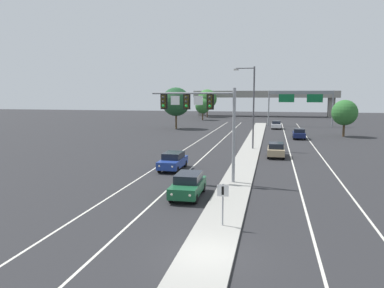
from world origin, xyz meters
TOP-DOWN VIEW (x-y plane):
  - ground_plane at (0.00, 0.00)m, footprint 260.00×260.00m
  - median_island at (0.00, 18.00)m, footprint 2.40×110.00m
  - lane_stripe_oncoming_center at (-4.70, 25.00)m, footprint 0.14×100.00m
  - lane_stripe_receding_center at (4.70, 25.00)m, footprint 0.14×100.00m
  - edge_stripe_left at (-8.00, 25.00)m, footprint 0.14×100.00m
  - edge_stripe_right at (8.00, 25.00)m, footprint 0.14×100.00m
  - overhead_signal_mast at (-2.50, 13.35)m, footprint 6.54×0.44m
  - median_sign_post at (0.23, 3.58)m, footprint 0.60×0.10m
  - street_lamp_median at (0.07, 31.72)m, footprint 2.58×0.28m
  - car_oncoming_green at (-2.84, 9.08)m, footprint 1.87×4.49m
  - car_oncoming_blue at (-6.20, 17.69)m, footprint 1.88×4.49m
  - car_receding_tan at (3.07, 26.79)m, footprint 1.84×4.48m
  - car_receding_navy at (6.63, 44.52)m, footprint 1.89×4.50m
  - car_receding_white at (3.34, 60.54)m, footprint 1.90×4.50m
  - highway_sign_gantry at (8.20, 67.58)m, footprint 13.28×0.42m
  - overpass_bridge at (0.00, 101.16)m, footprint 42.40×6.40m
  - tree_far_left_a at (-15.98, 56.79)m, footprint 5.58×5.58m
  - tree_far_left_b at (-16.15, 93.64)m, footprint 5.57×5.57m
  - tree_far_right_b at (13.85, 49.15)m, footprint 4.08×4.08m
  - tree_far_left_c at (-15.22, 81.44)m, footprint 3.85×3.85m

SIDE VIEW (x-z plane):
  - ground_plane at x=0.00m, z-range 0.00..0.00m
  - lane_stripe_oncoming_center at x=-4.70m, z-range 0.00..0.01m
  - lane_stripe_receding_center at x=4.70m, z-range 0.00..0.01m
  - edge_stripe_left at x=-8.00m, z-range 0.00..0.01m
  - edge_stripe_right at x=8.00m, z-range 0.00..0.01m
  - median_island at x=0.00m, z-range 0.00..0.15m
  - car_oncoming_green at x=-2.84m, z-range 0.03..1.61m
  - car_oncoming_blue at x=-6.20m, z-range 0.03..1.61m
  - car_receding_tan at x=3.07m, z-range 0.03..1.61m
  - car_receding_navy at x=6.63m, z-range 0.03..1.61m
  - car_receding_white at x=3.34m, z-range 0.03..1.61m
  - median_sign_post at x=0.23m, z-range 0.49..2.69m
  - tree_far_left_c at x=-15.22m, z-range 0.85..6.41m
  - tree_far_right_b at x=13.85m, z-range 0.90..6.81m
  - tree_far_left_b at x=-16.15m, z-range 1.24..9.29m
  - tree_far_left_a at x=-15.98m, z-range 1.24..9.32m
  - overhead_signal_mast at x=-2.50m, z-range 1.87..9.07m
  - overpass_bridge at x=0.00m, z-range 1.96..9.61m
  - street_lamp_median at x=0.07m, z-range 0.79..10.79m
  - highway_sign_gantry at x=8.20m, z-range 2.41..9.91m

